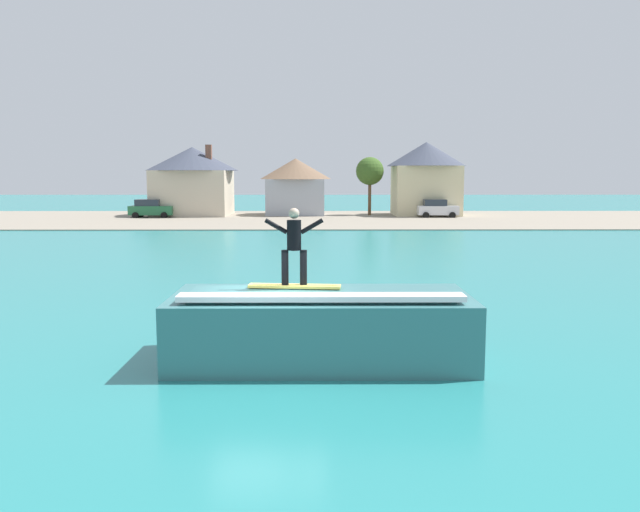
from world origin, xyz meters
TOP-DOWN VIEW (x-y plane):
  - ground_plane at (0.00, 0.00)m, footprint 260.00×260.00m
  - wave_crest at (1.19, 0.45)m, footprint 6.75×3.05m
  - surfboard at (0.59, 0.36)m, footprint 2.10×0.56m
  - surfer at (0.59, 0.38)m, footprint 1.32×0.32m
  - shoreline_bank at (0.00, 49.13)m, footprint 120.00×26.38m
  - car_near_shore at (-15.38, 50.86)m, footprint 4.33×2.26m
  - car_far_shore at (13.11, 50.86)m, footprint 4.01×2.17m
  - house_with_chimney at (-11.84, 54.47)m, footprint 9.60×9.60m
  - house_gabled_white at (12.57, 54.49)m, footprint 8.24×8.24m
  - house_small_cottage at (-1.11, 55.24)m, footprint 7.53×7.53m
  - tree_tall_bare at (6.69, 54.54)m, footprint 2.92×2.92m

SIDE VIEW (x-z plane):
  - ground_plane at x=0.00m, z-range 0.00..0.00m
  - shoreline_bank at x=0.00m, z-range 0.00..0.08m
  - wave_crest at x=1.19m, z-range -0.05..1.66m
  - car_far_shore at x=13.11m, z-range 0.02..1.88m
  - car_near_shore at x=-15.38m, z-range 0.02..1.88m
  - surfboard at x=0.59m, z-range 1.72..1.78m
  - surfer at x=0.59m, z-range 1.88..3.61m
  - house_small_cottage at x=-1.11m, z-range 0.32..6.33m
  - house_with_chimney at x=-11.84m, z-range 0.29..7.63m
  - house_gabled_white at x=12.57m, z-range 0.44..8.12m
  - tree_tall_bare at x=6.69m, z-range 1.56..7.70m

